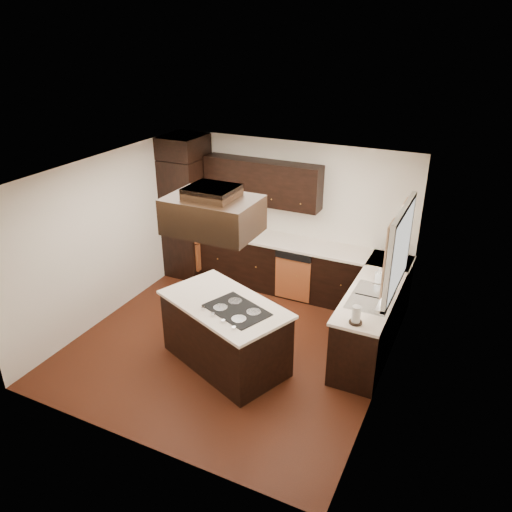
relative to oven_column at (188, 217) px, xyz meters
The scene contains 30 objects.
floor 2.68m from the oven_column, 43.85° to the right, with size 4.20×4.20×0.02m, color #5C2713.
ceiling 2.86m from the oven_column, 43.85° to the right, with size 4.20×4.20×0.02m, color white.
wall_back 1.83m from the oven_column, 12.85° to the left, with size 4.20×0.02×2.50m, color white.
wall_front 4.21m from the oven_column, 65.05° to the right, with size 4.20×0.02×2.50m, color white.
wall_left 1.75m from the oven_column, 101.12° to the right, with size 0.02×4.20×2.50m, color white.
wall_right 4.25m from the oven_column, 23.70° to the right, with size 0.02×4.20×2.50m, color white.
oven_column is the anchor object (origin of this frame).
wall_oven_face 0.36m from the oven_column, ahead, with size 0.05×0.62×0.78m, color #B85C2F.
base_cabinets_back 1.92m from the oven_column, ahead, with size 2.93×0.60×0.88m, color black.
base_cabinets_right 3.72m from the oven_column, 12.69° to the right, with size 0.60×2.40×0.88m, color black.
countertop_back 1.82m from the oven_column, ahead, with size 2.93×0.63×0.04m, color white.
countertop_right 3.65m from the oven_column, 12.74° to the right, with size 0.63×2.40×0.04m, color white.
upper_cabinets 1.56m from the oven_column, ahead, with size 2.00×0.34×0.72m, color black.
dishwasher_front 2.21m from the oven_column, ahead, with size 0.60×0.05×0.72m, color #B85C2F.
window_frame 4.06m from the oven_column, 16.72° to the right, with size 0.06×1.32×1.12m, color silver.
window_pane 4.08m from the oven_column, 16.61° to the right, with size 0.00×1.20×1.00m, color white.
curtain_left 4.15m from the oven_column, 22.59° to the right, with size 0.02×0.34×0.90m, color beige.
curtain_right 3.91m from the oven_column, 10.99° to the right, with size 0.02×0.34×0.90m, color beige.
sink_rim 3.76m from the oven_column, 17.90° to the right, with size 0.52×0.84×0.01m, color silver.
island 2.91m from the oven_column, 47.89° to the right, with size 1.65×0.90×0.88m, color black.
island_top 2.85m from the oven_column, 47.89° to the right, with size 1.71×0.96×0.04m, color white.
cooktop 3.08m from the oven_column, 45.87° to the right, with size 0.78×0.52×0.01m, color black.
range_hood 3.13m from the oven_column, 50.26° to the right, with size 1.05×0.72×0.42m, color black.
hood_duct 3.24m from the oven_column, 50.26° to the right, with size 0.55×0.50×0.13m, color black.
blender_base 0.65m from the oven_column, ahead, with size 0.15×0.15×0.10m, color silver.
blender_pitcher 0.65m from the oven_column, ahead, with size 0.13×0.13×0.26m, color silver.
spice_rack 0.91m from the oven_column, ahead, with size 0.32×0.08×0.27m, color black.
mixing_bowl 0.66m from the oven_column, ahead, with size 0.22×0.22×0.05m, color silver.
soap_bottle 3.62m from the oven_column, 11.08° to the right, with size 0.09×0.10×0.21m, color silver.
paper_towel 4.01m from the oven_column, 27.55° to the right, with size 0.11×0.11×0.23m, color silver.
Camera 1 is at (2.90, -5.21, 4.17)m, focal length 35.00 mm.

